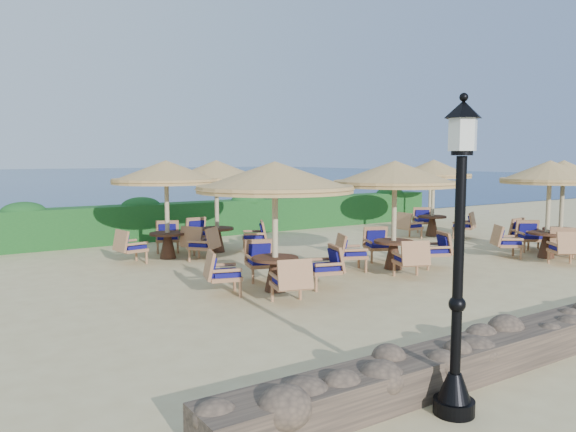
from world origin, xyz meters
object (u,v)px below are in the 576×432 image
at_px(cafe_set_0, 275,198).
at_px(cafe_set_2, 549,193).
at_px(cafe_set_1, 395,193).
at_px(cafe_set_4, 216,186).
at_px(lamp_post, 458,271).
at_px(extra_parasol, 430,171).
at_px(cafe_set_3, 166,187).
at_px(cafe_set_5, 433,183).
at_px(cafe_set_6, 562,191).

height_order(cafe_set_0, cafe_set_2, same).
bearing_deg(cafe_set_1, cafe_set_4, 118.52).
relative_size(lamp_post, cafe_set_1, 1.09).
bearing_deg(extra_parasol, cafe_set_1, -142.35).
relative_size(cafe_set_1, cafe_set_4, 1.08).
bearing_deg(cafe_set_1, cafe_set_3, 133.01).
bearing_deg(cafe_set_4, extra_parasol, 7.15).
bearing_deg(extra_parasol, lamp_post, -136.40).
relative_size(cafe_set_3, cafe_set_4, 1.04).
xyz_separation_m(extra_parasol, cafe_set_1, (-7.65, -5.90, -0.29)).
xyz_separation_m(cafe_set_2, cafe_set_5, (0.63, 4.67, 0.09)).
bearing_deg(cafe_set_0, extra_parasol, 29.02).
distance_m(lamp_post, extra_parasol, 17.41).
xyz_separation_m(lamp_post, cafe_set_4, (2.44, 10.73, 0.35)).
xyz_separation_m(cafe_set_0, cafe_set_1, (3.64, 0.36, -0.04)).
bearing_deg(lamp_post, cafe_set_6, 26.13).
relative_size(cafe_set_0, cafe_set_1, 1.07).
distance_m(extra_parasol, cafe_set_6, 7.10).
height_order(cafe_set_3, cafe_set_4, same).
height_order(lamp_post, cafe_set_0, lamp_post).
xyz_separation_m(lamp_post, cafe_set_3, (0.85, 10.50, 0.38)).
xyz_separation_m(cafe_set_1, cafe_set_4, (-2.51, 4.63, 0.03)).
height_order(cafe_set_0, cafe_set_1, same).
distance_m(lamp_post, cafe_set_6, 11.80).
height_order(cafe_set_0, cafe_set_5, same).
height_order(cafe_set_3, cafe_set_6, same).
relative_size(extra_parasol, cafe_set_6, 0.87).
xyz_separation_m(cafe_set_0, cafe_set_2, (8.20, -0.80, -0.15)).
bearing_deg(cafe_set_4, cafe_set_2, -39.30).
height_order(cafe_set_1, cafe_set_5, same).
bearing_deg(cafe_set_2, cafe_set_1, 165.67).
distance_m(cafe_set_0, cafe_set_3, 4.78).
xyz_separation_m(cafe_set_0, cafe_set_4, (1.12, 4.99, -0.01)).
bearing_deg(cafe_set_6, cafe_set_4, 145.88).
height_order(extra_parasol, cafe_set_4, cafe_set_4).
distance_m(lamp_post, cafe_set_3, 10.54).
distance_m(cafe_set_1, cafe_set_5, 6.26).
bearing_deg(lamp_post, cafe_set_0, 77.10).
bearing_deg(lamp_post, cafe_set_3, 85.38).
relative_size(extra_parasol, cafe_set_3, 0.83).
height_order(lamp_post, cafe_set_2, lamp_post).
xyz_separation_m(cafe_set_3, cafe_set_4, (1.59, 0.23, -0.03)).
xyz_separation_m(lamp_post, cafe_set_1, (4.95, 6.10, 0.33)).
bearing_deg(cafe_set_5, lamp_post, -136.57).
distance_m(cafe_set_5, cafe_set_6, 4.43).
bearing_deg(cafe_set_2, cafe_set_4, 140.70).
height_order(cafe_set_1, cafe_set_6, same).
xyz_separation_m(lamp_post, cafe_set_0, (1.31, 5.74, 0.37)).
height_order(cafe_set_0, cafe_set_6, same).
xyz_separation_m(cafe_set_1, cafe_set_2, (4.56, -1.17, -0.11)).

